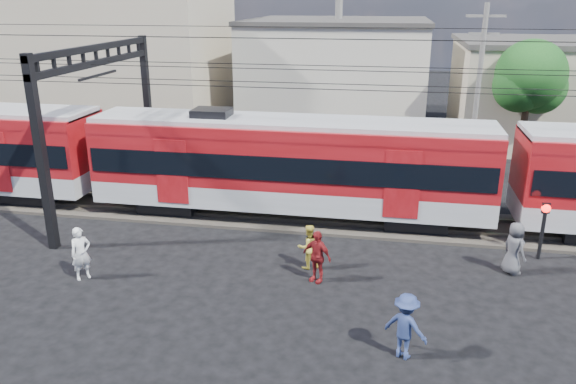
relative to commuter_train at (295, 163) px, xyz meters
name	(u,v)px	position (x,y,z in m)	size (l,w,h in m)	color
ground	(309,326)	(1.80, -8.00, -2.40)	(120.00, 120.00, 0.00)	black
track_bed	(337,219)	(1.80, 0.00, -2.34)	(70.00, 3.40, 0.12)	#2D2823
rail_near	(336,223)	(1.80, -0.75, -2.22)	(70.00, 0.12, 0.12)	#59544C
rail_far	(339,210)	(1.80, 0.75, -2.22)	(70.00, 0.12, 0.12)	#59544C
commuter_train	(295,163)	(0.00, 0.00, 0.00)	(50.30, 3.08, 4.17)	black
catenary	(130,90)	(-6.85, 0.00, 2.73)	(70.00, 9.30, 7.52)	black
building_west	(120,58)	(-15.20, 16.00, 2.25)	(14.28, 10.20, 9.30)	tan
building_midwest	(337,72)	(-0.20, 19.00, 1.25)	(12.24, 12.24, 7.30)	#BAB5A3
utility_pole_mid	(478,89)	(7.80, 7.00, 2.13)	(1.80, 0.24, 8.50)	slate
tree_near	(533,79)	(10.98, 10.09, 2.26)	(3.82, 3.64, 6.72)	#382619
pedestrian_a	(81,253)	(-5.91, -6.49, -1.51)	(0.65, 0.43, 1.78)	white
pedestrian_b	(308,247)	(1.23, -4.41, -1.62)	(0.76, 0.59, 1.56)	gold
pedestrian_c	(406,326)	(4.38, -8.93, -1.51)	(1.15, 0.66, 1.79)	navy
pedestrian_d	(317,256)	(1.63, -5.30, -1.52)	(1.03, 0.43, 1.76)	maroon
pedestrian_e	(514,248)	(7.97, -3.57, -1.50)	(0.88, 0.57, 1.81)	#49494E
crossing_signal	(544,220)	(9.12, -2.27, -0.95)	(0.30, 0.30, 2.10)	black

